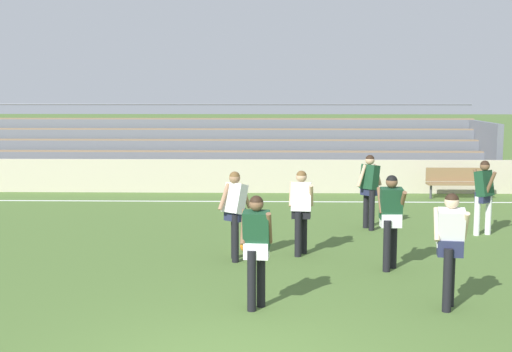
{
  "coord_description": "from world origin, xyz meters",
  "views": [
    {
      "loc": [
        0.51,
        -7.35,
        3.2
      ],
      "look_at": [
        0.16,
        7.38,
        1.31
      ],
      "focal_mm": 47.57,
      "sensor_mm": 36.0,
      "label": 1
    }
  ],
  "objects_px": {
    "bleacher_stand": "(171,148)",
    "bench_centre_sideline": "(457,180)",
    "player_dark_wide_right": "(369,185)",
    "player_dark_wide_left": "(391,214)",
    "soccer_ball": "(246,246)",
    "player_dark_pressing_high": "(256,242)",
    "player_white_dropping_back": "(235,208)",
    "player_dark_deep_cover": "(484,191)",
    "player_white_on_ball": "(450,240)",
    "player_white_overlapping": "(301,205)"
  },
  "relations": [
    {
      "from": "player_white_on_ball",
      "to": "soccer_ball",
      "type": "height_order",
      "value": "player_white_on_ball"
    },
    {
      "from": "player_white_dropping_back",
      "to": "player_white_on_ball",
      "type": "height_order",
      "value": "player_white_on_ball"
    },
    {
      "from": "bleacher_stand",
      "to": "player_white_dropping_back",
      "type": "xyz_separation_m",
      "value": [
        2.84,
        -11.2,
        -0.13
      ]
    },
    {
      "from": "player_dark_deep_cover",
      "to": "player_dark_pressing_high",
      "type": "xyz_separation_m",
      "value": [
        -4.88,
        -5.19,
        0.02
      ]
    },
    {
      "from": "bleacher_stand",
      "to": "player_white_dropping_back",
      "type": "distance_m",
      "value": 11.56
    },
    {
      "from": "bench_centre_sideline",
      "to": "player_dark_deep_cover",
      "type": "bearing_deg",
      "value": -98.99
    },
    {
      "from": "bench_centre_sideline",
      "to": "player_white_dropping_back",
      "type": "distance_m",
      "value": 9.64
    },
    {
      "from": "player_white_overlapping",
      "to": "bleacher_stand",
      "type": "bearing_deg",
      "value": 110.87
    },
    {
      "from": "player_white_dropping_back",
      "to": "soccer_ball",
      "type": "bearing_deg",
      "value": 75.44
    },
    {
      "from": "player_dark_wide_right",
      "to": "player_white_on_ball",
      "type": "relative_size",
      "value": 1.0
    },
    {
      "from": "player_white_overlapping",
      "to": "player_white_dropping_back",
      "type": "xyz_separation_m",
      "value": [
        -1.26,
        -0.44,
        0.02
      ]
    },
    {
      "from": "player_dark_pressing_high",
      "to": "player_white_on_ball",
      "type": "height_order",
      "value": "player_white_on_ball"
    },
    {
      "from": "player_dark_pressing_high",
      "to": "soccer_ball",
      "type": "bearing_deg",
      "value": 94.82
    },
    {
      "from": "bench_centre_sideline",
      "to": "soccer_ball",
      "type": "xyz_separation_m",
      "value": [
        -5.97,
        -6.74,
        -0.44
      ]
    },
    {
      "from": "bench_centre_sideline",
      "to": "player_white_overlapping",
      "type": "distance_m",
      "value": 8.53
    },
    {
      "from": "player_dark_wide_right",
      "to": "player_dark_wide_left",
      "type": "xyz_separation_m",
      "value": [
        -0.12,
        -3.54,
        -0.01
      ]
    },
    {
      "from": "bench_centre_sideline",
      "to": "player_white_dropping_back",
      "type": "height_order",
      "value": "player_white_dropping_back"
    },
    {
      "from": "player_dark_deep_cover",
      "to": "player_dark_pressing_high",
      "type": "height_order",
      "value": "player_dark_pressing_high"
    },
    {
      "from": "player_white_dropping_back",
      "to": "player_dark_deep_cover",
      "type": "relative_size",
      "value": 1.02
    },
    {
      "from": "player_white_overlapping",
      "to": "player_dark_wide_right",
      "type": "bearing_deg",
      "value": 56.14
    },
    {
      "from": "player_white_dropping_back",
      "to": "player_dark_deep_cover",
      "type": "xyz_separation_m",
      "value": [
        5.34,
        2.35,
        -0.02
      ]
    },
    {
      "from": "bleacher_stand",
      "to": "player_dark_wide_right",
      "type": "xyz_separation_m",
      "value": [
        5.77,
        -8.28,
        -0.1
      ]
    },
    {
      "from": "player_dark_wide_right",
      "to": "player_dark_deep_cover",
      "type": "bearing_deg",
      "value": -13.15
    },
    {
      "from": "player_white_overlapping",
      "to": "player_dark_wide_right",
      "type": "relative_size",
      "value": 0.96
    },
    {
      "from": "player_dark_wide_right",
      "to": "bench_centre_sideline",
      "type": "bearing_deg",
      "value": 54.35
    },
    {
      "from": "player_dark_wide_right",
      "to": "player_dark_wide_left",
      "type": "bearing_deg",
      "value": -91.99
    },
    {
      "from": "bleacher_stand",
      "to": "bench_centre_sideline",
      "type": "height_order",
      "value": "bleacher_stand"
    },
    {
      "from": "bench_centre_sideline",
      "to": "player_dark_deep_cover",
      "type": "distance_m",
      "value": 5.14
    },
    {
      "from": "player_white_overlapping",
      "to": "player_dark_pressing_high",
      "type": "distance_m",
      "value": 3.37
    },
    {
      "from": "player_dark_pressing_high",
      "to": "player_dark_wide_left",
      "type": "relative_size",
      "value": 0.99
    },
    {
      "from": "player_white_overlapping",
      "to": "soccer_ball",
      "type": "relative_size",
      "value": 7.51
    },
    {
      "from": "bench_centre_sideline",
      "to": "player_dark_pressing_high",
      "type": "bearing_deg",
      "value": -118.99
    },
    {
      "from": "soccer_ball",
      "to": "player_dark_pressing_high",
      "type": "bearing_deg",
      "value": -85.18
    },
    {
      "from": "bench_centre_sideline",
      "to": "player_dark_pressing_high",
      "type": "xyz_separation_m",
      "value": [
        -5.68,
        -10.25,
        0.46
      ]
    },
    {
      "from": "player_white_on_ball",
      "to": "bench_centre_sideline",
      "type": "bearing_deg",
      "value": 74.31
    },
    {
      "from": "player_white_dropping_back",
      "to": "soccer_ball",
      "type": "height_order",
      "value": "player_white_dropping_back"
    },
    {
      "from": "player_white_dropping_back",
      "to": "player_dark_pressing_high",
      "type": "height_order",
      "value": "player_white_dropping_back"
    },
    {
      "from": "player_white_dropping_back",
      "to": "player_dark_wide_left",
      "type": "bearing_deg",
      "value": -12.43
    },
    {
      "from": "soccer_ball",
      "to": "player_white_overlapping",
      "type": "bearing_deg",
      "value": -11.9
    },
    {
      "from": "player_dark_wide_right",
      "to": "player_white_dropping_back",
      "type": "bearing_deg",
      "value": -135.03
    },
    {
      "from": "player_dark_wide_left",
      "to": "soccer_ball",
      "type": "relative_size",
      "value": 7.75
    },
    {
      "from": "player_white_dropping_back",
      "to": "player_dark_deep_cover",
      "type": "distance_m",
      "value": 5.84
    },
    {
      "from": "player_dark_deep_cover",
      "to": "player_white_on_ball",
      "type": "relative_size",
      "value": 0.96
    },
    {
      "from": "bleacher_stand",
      "to": "player_white_on_ball",
      "type": "xyz_separation_m",
      "value": [
        6.13,
        -13.97,
        -0.1
      ]
    },
    {
      "from": "player_dark_wide_right",
      "to": "soccer_ball",
      "type": "height_order",
      "value": "player_dark_wide_right"
    },
    {
      "from": "bleacher_stand",
      "to": "soccer_ball",
      "type": "distance_m",
      "value": 11.0
    },
    {
      "from": "player_white_overlapping",
      "to": "player_dark_wide_left",
      "type": "distance_m",
      "value": 1.87
    },
    {
      "from": "player_dark_deep_cover",
      "to": "player_white_overlapping",
      "type": "bearing_deg",
      "value": -154.92
    },
    {
      "from": "bench_centre_sideline",
      "to": "player_dark_wide_right",
      "type": "relative_size",
      "value": 1.05
    },
    {
      "from": "player_white_dropping_back",
      "to": "bleacher_stand",
      "type": "bearing_deg",
      "value": 104.25
    }
  ]
}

